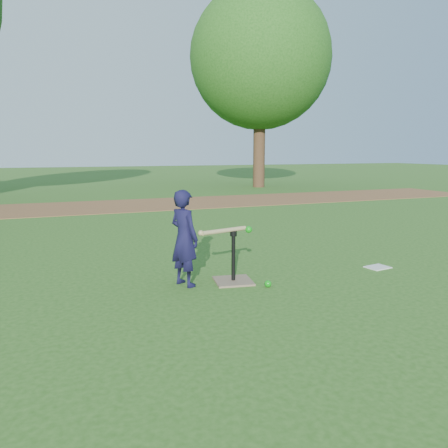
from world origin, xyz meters
name	(u,v)px	position (x,y,z in m)	size (l,w,h in m)	color
ground	(212,275)	(0.00, 0.00, 0.00)	(80.00, 80.00, 0.00)	#285116
dirt_strip	(122,206)	(0.00, 7.50, 0.01)	(24.00, 3.00, 0.01)	brown
child	(184,238)	(-0.43, -0.26, 0.55)	(0.40, 0.27, 1.11)	black
wiffle_ball_ground	(268,284)	(0.43, -0.68, 0.04)	(0.08, 0.08, 0.08)	#0C8A11
clipboard	(378,267)	(2.17, -0.47, 0.01)	(0.30, 0.23, 0.01)	silver
batting_tee	(233,273)	(0.14, -0.35, 0.11)	(0.49, 0.49, 0.61)	#78614C
swing_action	(227,231)	(0.05, -0.39, 0.63)	(0.66, 0.20, 0.08)	tan
tree_right	(260,58)	(6.50, 12.00, 5.29)	(5.80, 5.80, 8.21)	#382316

